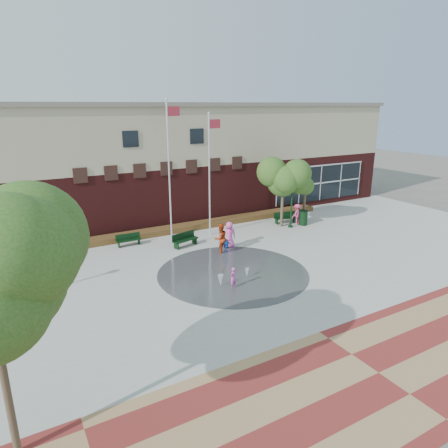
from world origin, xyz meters
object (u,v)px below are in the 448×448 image
flagpole_right (210,169)px  child_splash (233,278)px  flagpole_left (169,163)px  trash_can (303,218)px  bench_left (129,242)px

flagpole_right → child_splash: 9.78m
flagpole_left → trash_can: (10.00, -2.35, -4.66)m
flagpole_right → trash_can: bearing=-20.1°
flagpole_right → child_splash: flagpole_right is taller
child_splash → flagpole_left: bearing=-116.9°
bench_left → flagpole_left: bearing=7.9°
child_splash → bench_left: bearing=-96.7°
bench_left → trash_can: size_ratio=1.39×
trash_can → flagpole_right: bearing=169.6°
child_splash → trash_can: bearing=-170.5°
flagpole_left → child_splash: bearing=-104.0°
trash_can → child_splash: 12.56m
flagpole_left → bench_left: (-3.24, -0.37, -4.99)m
bench_left → child_splash: (2.75, -8.89, 0.30)m
flagpole_right → bench_left: 7.39m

